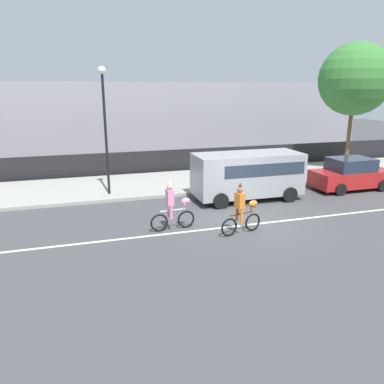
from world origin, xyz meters
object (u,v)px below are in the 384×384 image
Objects in this scene: parked_car_red at (351,174)px; street_lamp_post at (104,113)px; parked_van_grey at (249,173)px; parade_cyclist_orange at (242,211)px; parade_cyclist_pink at (173,208)px.

parked_car_red is 12.67m from street_lamp_post.
parked_car_red is at bearing -10.42° from street_lamp_post.
parked_van_grey is at bearing -20.10° from street_lamp_post.
street_lamp_post is at bearing 123.83° from parade_cyclist_orange.
parade_cyclist_orange is 0.47× the size of parked_car_red.
street_lamp_post is (-6.25, 2.29, 2.71)m from parked_van_grey.
street_lamp_post is at bearing 110.33° from parade_cyclist_pink.
parade_cyclist_pink is at bearing -164.10° from parked_car_red.
parade_cyclist_pink is 1.00× the size of parade_cyclist_orange.
parked_van_grey is 1.22× the size of parked_car_red.
parade_cyclist_pink is at bearing 154.29° from parade_cyclist_orange.
parade_cyclist_orange is at bearing -118.21° from parked_van_grey.
parked_van_grey is at bearing 32.92° from parade_cyclist_pink.
parked_car_red is (10.16, 2.89, -0.06)m from parade_cyclist_pink.
parade_cyclist_orange reaches higher than parked_car_red.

